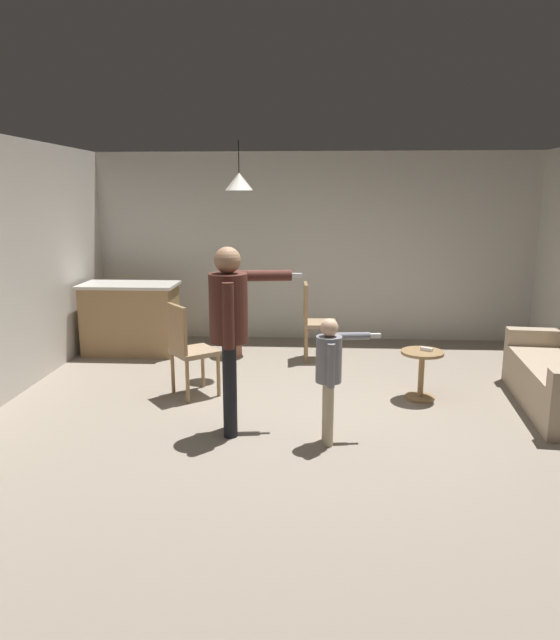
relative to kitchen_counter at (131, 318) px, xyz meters
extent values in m
plane|color=gray|center=(2.45, -2.19, -0.48)|extent=(7.68, 7.68, 0.00)
cube|color=beige|center=(2.45, 1.01, 0.87)|extent=(6.40, 0.10, 2.70)
cube|color=tan|center=(5.07, -0.99, -0.16)|extent=(0.86, 0.26, 0.63)
cylinder|color=#99754C|center=(4.59, -2.57, -0.45)|extent=(0.05, 0.05, 0.06)
cylinder|color=#99754C|center=(4.74, -0.97, -0.45)|extent=(0.05, 0.05, 0.06)
cube|color=#99754C|center=(0.00, 0.00, -0.02)|extent=(1.20, 0.60, 0.91)
cube|color=beige|center=(0.00, 0.00, 0.45)|extent=(1.26, 0.66, 0.04)
cylinder|color=#99754C|center=(3.58, -1.60, 0.03)|extent=(0.44, 0.44, 0.03)
cylinder|color=#99754C|center=(3.58, -1.60, -0.23)|extent=(0.06, 0.06, 0.49)
cylinder|color=#99754C|center=(3.58, -1.60, -0.46)|extent=(0.31, 0.31, 0.03)
cylinder|color=black|center=(1.71, -2.50, -0.05)|extent=(0.12, 0.12, 0.85)
cylinder|color=black|center=(1.73, -2.67, -0.05)|extent=(0.12, 0.12, 0.85)
cylinder|color=#4C261E|center=(1.72, -2.58, 0.67)|extent=(0.34, 0.34, 0.60)
sphere|color=#9E7556|center=(1.72, -2.58, 1.08)|extent=(0.23, 0.23, 0.23)
cylinder|color=#4C261E|center=(1.97, -2.35, 0.92)|extent=(0.57, 0.17, 0.10)
cube|color=white|center=(2.28, -2.31, 0.92)|extent=(0.13, 0.05, 0.04)
cylinder|color=#4C261E|center=(1.74, -2.78, 0.64)|extent=(0.10, 0.10, 0.56)
cylinder|color=tan|center=(2.58, -2.70, -0.20)|extent=(0.08, 0.08, 0.56)
cylinder|color=tan|center=(2.59, -2.82, -0.20)|extent=(0.08, 0.08, 0.56)
cylinder|color=slate|center=(2.59, -2.76, 0.28)|extent=(0.22, 0.22, 0.39)
sphere|color=#D8AD8C|center=(2.59, -2.76, 0.55)|extent=(0.15, 0.15, 0.15)
cylinder|color=slate|center=(2.75, -2.61, 0.44)|extent=(0.38, 0.11, 0.06)
cube|color=white|center=(2.97, -2.59, 0.44)|extent=(0.13, 0.05, 0.04)
cylinder|color=slate|center=(2.60, -2.89, 0.26)|extent=(0.06, 0.06, 0.37)
cylinder|color=#99754C|center=(0.95, -1.58, -0.25)|extent=(0.04, 0.04, 0.45)
cylinder|color=#99754C|center=(1.17, -1.86, -0.25)|extent=(0.04, 0.04, 0.45)
cylinder|color=#99754C|center=(1.23, -1.36, -0.25)|extent=(0.04, 0.04, 0.45)
cylinder|color=#99754C|center=(1.45, -1.64, -0.25)|extent=(0.04, 0.04, 0.45)
cube|color=#997F60|center=(1.20, -1.61, 0.00)|extent=(0.59, 0.59, 0.05)
cube|color=#99754C|center=(1.05, -1.73, 0.27)|extent=(0.26, 0.32, 0.50)
cylinder|color=#99754C|center=(2.35, 0.01, -0.25)|extent=(0.04, 0.04, 0.45)
cylinder|color=#99754C|center=(2.37, -0.35, -0.25)|extent=(0.04, 0.04, 0.45)
cylinder|color=#99754C|center=(2.71, 0.03, -0.25)|extent=(0.04, 0.04, 0.45)
cylinder|color=#99754C|center=(2.73, -0.33, -0.25)|extent=(0.04, 0.04, 0.45)
cube|color=#997F60|center=(2.54, -0.16, 0.00)|extent=(0.44, 0.44, 0.05)
cube|color=#99754C|center=(2.35, -0.17, 0.27)|extent=(0.06, 0.38, 0.50)
cylinder|color=brown|center=(1.38, -0.07, -0.38)|extent=(0.25, 0.25, 0.20)
sphere|color=#235B2D|center=(1.38, -0.07, -0.12)|extent=(0.44, 0.44, 0.44)
sphere|color=#235B2D|center=(1.38, -0.07, 0.03)|extent=(0.33, 0.33, 0.33)
cube|color=white|center=(3.63, -1.59, 0.06)|extent=(0.13, 0.10, 0.04)
cone|color=silver|center=(1.59, -0.76, 1.77)|extent=(0.32, 0.32, 0.20)
cylinder|color=black|center=(1.59, -0.76, 2.04)|extent=(0.01, 0.01, 0.36)
camera|label=1|loc=(2.46, -7.43, 1.63)|focal=32.36mm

